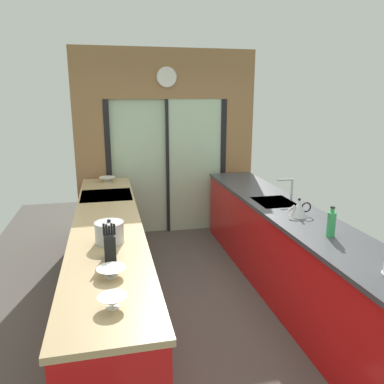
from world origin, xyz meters
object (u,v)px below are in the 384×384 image
Objects in this scene: mixing_bowl_near at (112,301)px; kettle at (299,208)px; stock_pot at (109,232)px; mixing_bowl_mid at (111,272)px; mixing_bowl_far at (107,179)px; oven_range at (109,232)px; soap_bottle at (331,224)px; knife_block at (110,245)px.

kettle is (1.78, 1.26, 0.04)m from mixing_bowl_near.
mixing_bowl_mid is at bearing -90.00° from stock_pot.
mixing_bowl_far is 2.22m from stock_pot.
soap_bottle is (1.80, -1.78, 0.57)m from oven_range.
kettle is (1.80, -1.24, 0.54)m from oven_range.
oven_range is 3.48× the size of knife_block.
soap_bottle is (1.78, -0.26, 0.03)m from stock_pot.
oven_range is at bearing 90.42° from mixing_bowl_near.
stock_pot is 1.80m from soap_bottle.
knife_block is at bearing -89.42° from oven_range.
mixing_bowl_near is at bearing -89.58° from oven_range.
soap_bottle is at bearing 1.47° from knife_block.
stock_pot is (-0.00, 0.60, 0.05)m from mixing_bowl_mid.
mixing_bowl_mid is (0.02, -2.12, 0.50)m from oven_range.
oven_range is 2.17m from mixing_bowl_mid.
stock_pot is at bearing 90.00° from mixing_bowl_near.
mixing_bowl_near is 3.20m from mixing_bowl_far.
oven_range is at bearing 90.58° from knife_block.
mixing_bowl_near is 2.18m from kettle.
mixing_bowl_far is at bearing 90.00° from mixing_bowl_near.
knife_block is at bearing -90.00° from stock_pot.
mixing_bowl_near is at bearing -90.00° from mixing_bowl_mid.
stock_pot is 0.94× the size of kettle.
soap_bottle reaches higher than stock_pot.
mixing_bowl_far is 0.88× the size of kettle.
soap_bottle reaches higher than mixing_bowl_far.
kettle reaches higher than mixing_bowl_far.
mixing_bowl_near is 0.98m from stock_pot.
mixing_bowl_near reaches higher than oven_range.
soap_bottle is at bearing -90.19° from kettle.
oven_range is at bearing 90.50° from mixing_bowl_mid.
mixing_bowl_far is at bearing 90.00° from knife_block.
oven_range is 3.99× the size of stock_pot.
mixing_bowl_near is 0.38m from mixing_bowl_mid.
knife_block reaches higher than stock_pot.
knife_block is (-0.00, -2.53, 0.06)m from mixing_bowl_far.
knife_block is (0.02, -1.83, 0.56)m from oven_range.
knife_block reaches higher than soap_bottle.
mixing_bowl_near is 0.67m from knife_block.
kettle is (1.78, -1.94, 0.04)m from mixing_bowl_far.
stock_pot is 0.90× the size of soap_bottle.
mixing_bowl_far is at bearing 90.00° from mixing_bowl_mid.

